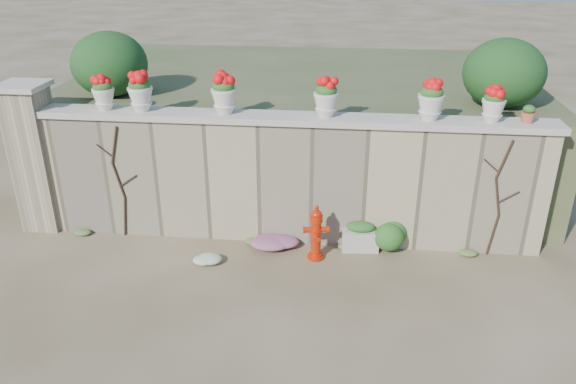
# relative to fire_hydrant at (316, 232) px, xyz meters

# --- Properties ---
(ground) EXTENTS (80.00, 80.00, 0.00)m
(ground) POSITION_rel_fire_hydrant_xyz_m (-0.52, -1.18, -0.45)
(ground) COLOR brown
(ground) RESTS_ON ground
(stone_wall) EXTENTS (8.00, 0.40, 2.00)m
(stone_wall) POSITION_rel_fire_hydrant_xyz_m (-0.52, 0.62, 0.55)
(stone_wall) COLOR tan
(stone_wall) RESTS_ON ground
(wall_cap) EXTENTS (8.10, 0.52, 0.10)m
(wall_cap) POSITION_rel_fire_hydrant_xyz_m (-0.52, 0.62, 1.60)
(wall_cap) COLOR beige
(wall_cap) RESTS_ON stone_wall
(gate_pillar) EXTENTS (0.72, 0.72, 2.48)m
(gate_pillar) POSITION_rel_fire_hydrant_xyz_m (-4.67, 0.62, 0.80)
(gate_pillar) COLOR tan
(gate_pillar) RESTS_ON ground
(raised_fill) EXTENTS (9.00, 6.00, 2.00)m
(raised_fill) POSITION_rel_fire_hydrant_xyz_m (-0.52, 3.82, 0.55)
(raised_fill) COLOR #384C23
(raised_fill) RESTS_ON ground
(back_shrub_left) EXTENTS (1.30, 1.30, 1.10)m
(back_shrub_left) POSITION_rel_fire_hydrant_xyz_m (-3.72, 1.82, 2.10)
(back_shrub_left) COLOR #143814
(back_shrub_left) RESTS_ON raised_fill
(back_shrub_right) EXTENTS (1.30, 1.30, 1.10)m
(back_shrub_right) POSITION_rel_fire_hydrant_xyz_m (2.88, 1.82, 2.10)
(back_shrub_right) COLOR #143814
(back_shrub_right) RESTS_ON raised_fill
(vine_left) EXTENTS (0.60, 0.04, 1.91)m
(vine_left) POSITION_rel_fire_hydrant_xyz_m (-3.20, 0.40, 0.54)
(vine_left) COLOR black
(vine_left) RESTS_ON ground
(vine_right) EXTENTS (0.60, 0.04, 1.91)m
(vine_right) POSITION_rel_fire_hydrant_xyz_m (2.70, 0.40, 0.54)
(vine_right) COLOR black
(vine_right) RESTS_ON ground
(fire_hydrant) EXTENTS (0.39, 0.28, 0.90)m
(fire_hydrant) POSITION_rel_fire_hydrant_xyz_m (0.00, 0.00, 0.00)
(fire_hydrant) COLOR #B71F07
(fire_hydrant) RESTS_ON ground
(planter_box) EXTENTS (0.60, 0.38, 0.48)m
(planter_box) POSITION_rel_fire_hydrant_xyz_m (0.68, 0.37, -0.23)
(planter_box) COLOR beige
(planter_box) RESTS_ON ground
(green_shrub) EXTENTS (0.64, 0.58, 0.61)m
(green_shrub) POSITION_rel_fire_hydrant_xyz_m (1.17, 0.37, -0.15)
(green_shrub) COLOR #1E5119
(green_shrub) RESTS_ON ground
(magenta_clump) EXTENTS (0.89, 0.59, 0.24)m
(magenta_clump) POSITION_rel_fire_hydrant_xyz_m (-0.62, 0.24, -0.34)
(magenta_clump) COLOR #CB28A2
(magenta_clump) RESTS_ON ground
(white_flowers) EXTENTS (0.49, 0.39, 0.18)m
(white_flowers) POSITION_rel_fire_hydrant_xyz_m (-1.70, -0.35, -0.37)
(white_flowers) COLOR white
(white_flowers) RESTS_ON ground
(urn_pot_0) EXTENTS (0.34, 0.34, 0.54)m
(urn_pot_0) POSITION_rel_fire_hydrant_xyz_m (-3.36, 0.62, 1.91)
(urn_pot_0) COLOR beige
(urn_pot_0) RESTS_ON wall_cap
(urn_pot_1) EXTENTS (0.38, 0.38, 0.60)m
(urn_pot_1) POSITION_rel_fire_hydrant_xyz_m (-2.77, 0.62, 1.94)
(urn_pot_1) COLOR beige
(urn_pot_1) RESTS_ON wall_cap
(urn_pot_2) EXTENTS (0.39, 0.39, 0.61)m
(urn_pot_2) POSITION_rel_fire_hydrant_xyz_m (-1.47, 0.62, 1.95)
(urn_pot_2) COLOR beige
(urn_pot_2) RESTS_ON wall_cap
(urn_pot_3) EXTENTS (0.37, 0.37, 0.58)m
(urn_pot_3) POSITION_rel_fire_hydrant_xyz_m (0.07, 0.62, 1.93)
(urn_pot_3) COLOR beige
(urn_pot_3) RESTS_ON wall_cap
(urn_pot_4) EXTENTS (0.38, 0.38, 0.60)m
(urn_pot_4) POSITION_rel_fire_hydrant_xyz_m (1.59, 0.62, 1.94)
(urn_pot_4) COLOR beige
(urn_pot_4) RESTS_ON wall_cap
(urn_pot_5) EXTENTS (0.34, 0.34, 0.53)m
(urn_pot_5) POSITION_rel_fire_hydrant_xyz_m (2.48, 0.62, 1.91)
(urn_pot_5) COLOR beige
(urn_pot_5) RESTS_ON wall_cap
(terracotta_pot) EXTENTS (0.21, 0.21, 0.25)m
(terracotta_pot) POSITION_rel_fire_hydrant_xyz_m (2.99, 0.62, 1.76)
(terracotta_pot) COLOR #BE503A
(terracotta_pot) RESTS_ON wall_cap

